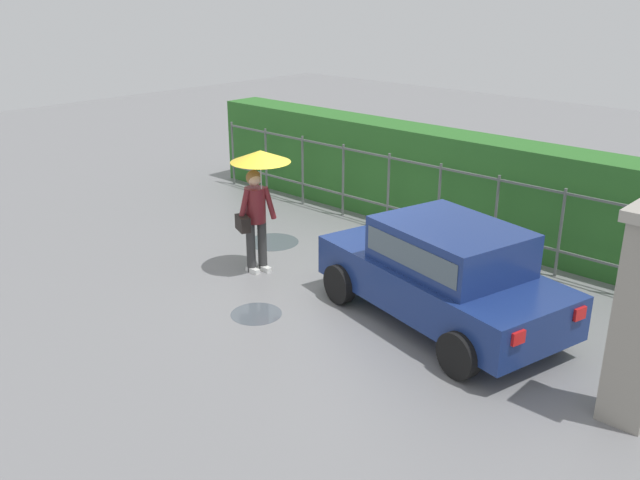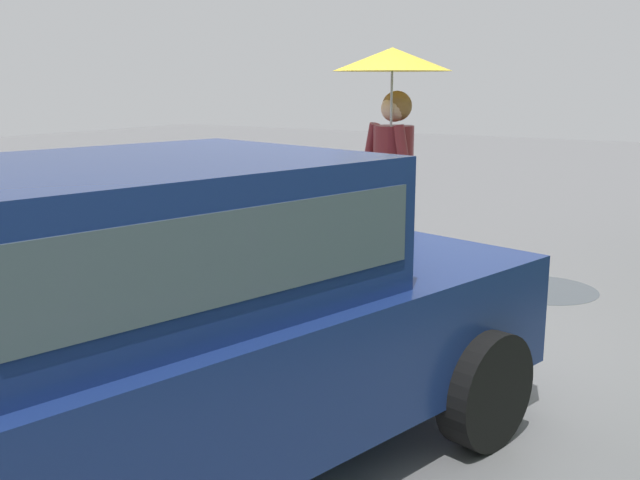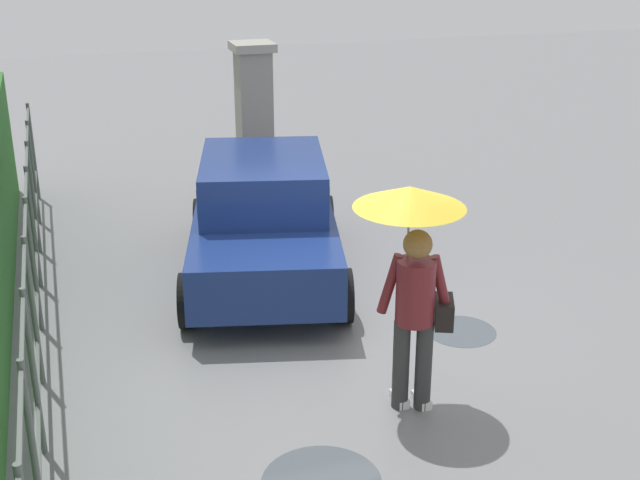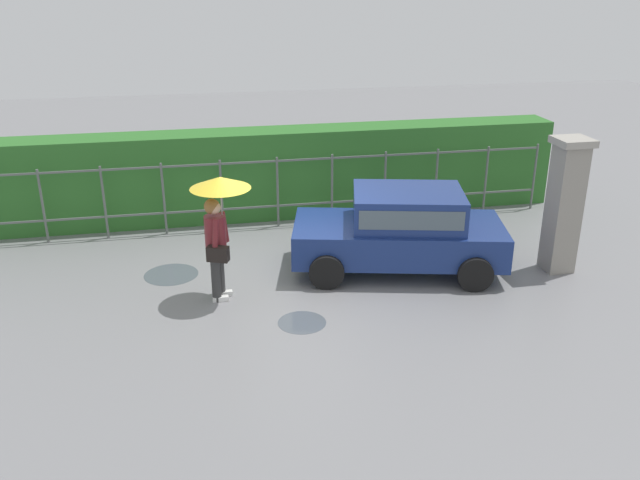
# 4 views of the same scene
# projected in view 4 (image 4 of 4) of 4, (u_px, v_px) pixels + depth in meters

# --- Properties ---
(ground_plane) EXTENTS (40.00, 40.00, 0.00)m
(ground_plane) POSITION_uv_depth(u_px,v_px,m) (295.00, 279.00, 11.78)
(ground_plane) COLOR slate
(car) EXTENTS (3.98, 2.53, 1.48)m
(car) POSITION_uv_depth(u_px,v_px,m) (402.00, 228.00, 11.89)
(car) COLOR navy
(car) RESTS_ON ground
(pedestrian) EXTENTS (0.96, 0.96, 2.06)m
(pedestrian) POSITION_uv_depth(u_px,v_px,m) (218.00, 212.00, 10.57)
(pedestrian) COLOR #333333
(pedestrian) RESTS_ON ground
(gate_pillar) EXTENTS (0.60, 0.60, 2.42)m
(gate_pillar) POSITION_uv_depth(u_px,v_px,m) (564.00, 204.00, 11.73)
(gate_pillar) COLOR gray
(gate_pillar) RESTS_ON ground
(fence_section) EXTENTS (11.66, 0.05, 1.50)m
(fence_section) POSITION_uv_depth(u_px,v_px,m) (278.00, 189.00, 13.96)
(fence_section) COLOR #59605B
(fence_section) RESTS_ON ground
(hedge_row) EXTENTS (12.61, 0.90, 1.90)m
(hedge_row) POSITION_uv_depth(u_px,v_px,m) (273.00, 173.00, 14.59)
(hedge_row) COLOR #2D6B28
(hedge_row) RESTS_ON ground
(puddle_near) EXTENTS (0.75, 0.75, 0.00)m
(puddle_near) POSITION_uv_depth(u_px,v_px,m) (302.00, 322.00, 10.32)
(puddle_near) COLOR #4C545B
(puddle_near) RESTS_ON ground
(puddle_far) EXTENTS (0.96, 0.96, 0.00)m
(puddle_far) POSITION_uv_depth(u_px,v_px,m) (171.00, 274.00, 11.96)
(puddle_far) COLOR #4C545B
(puddle_far) RESTS_ON ground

